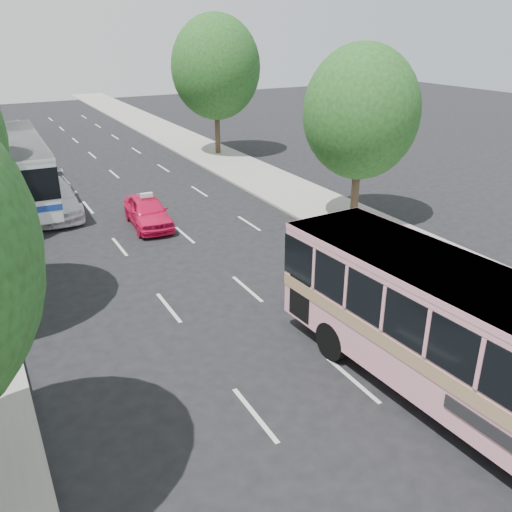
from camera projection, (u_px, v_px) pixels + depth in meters
ground at (281, 352)px, 15.32m from camera, size 120.00×120.00×0.00m
sidewalk_right at (237, 166)px, 35.19m from camera, size 4.00×90.00×0.12m
tree_right_near at (364, 108)px, 23.52m from camera, size 5.10×5.10×7.95m
tree_right_far at (217, 64)px, 36.25m from camera, size 6.00×6.00×9.35m
pink_bus at (464, 331)px, 12.35m from camera, size 3.35×10.72×3.37m
pink_taxi at (148, 211)px, 24.68m from camera, size 1.93×4.17×1.38m
white_pickup at (52, 198)px, 26.23m from camera, size 2.40×5.58×1.60m
tour_coach_front at (19, 164)px, 27.45m from camera, size 2.74×11.27×3.35m
taxi_roof_sign at (146, 195)px, 24.37m from camera, size 0.56×0.22×0.18m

